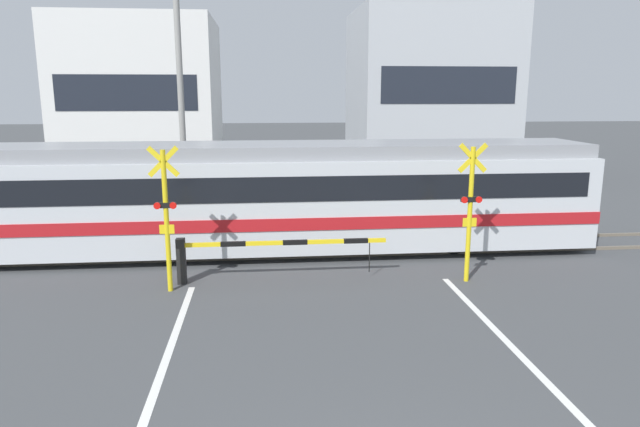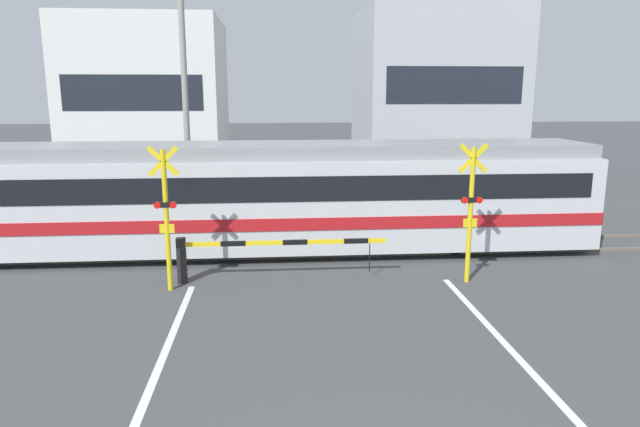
{
  "view_description": "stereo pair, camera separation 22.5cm",
  "coord_description": "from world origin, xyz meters",
  "px_view_note": "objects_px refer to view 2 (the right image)",
  "views": [
    {
      "loc": [
        -1.29,
        -4.11,
        4.36
      ],
      "look_at": [
        0.0,
        8.79,
        1.6
      ],
      "focal_mm": 32.0,
      "sensor_mm": 36.0,
      "label": 1
    },
    {
      "loc": [
        -1.07,
        -4.13,
        4.36
      ],
      "look_at": [
        0.0,
        8.79,
        1.6
      ],
      "focal_mm": 32.0,
      "sensor_mm": 36.0,
      "label": 2
    }
  ],
  "objects_px": {
    "commuter_train": "(230,195)",
    "crossing_signal_left": "(166,212)",
    "crossing_barrier_near": "(243,250)",
    "crossing_barrier_far": "(359,202)",
    "crossing_signal_right": "(471,207)",
    "pedestrian": "(269,179)"
  },
  "relations": [
    {
      "from": "commuter_train",
      "to": "crossing_signal_left",
      "type": "relative_size",
      "value": 6.09
    },
    {
      "from": "crossing_barrier_near",
      "to": "crossing_barrier_far",
      "type": "relative_size",
      "value": 1.0
    },
    {
      "from": "crossing_barrier_near",
      "to": "crossing_signal_right",
      "type": "distance_m",
      "value": 5.35
    },
    {
      "from": "crossing_signal_right",
      "to": "pedestrian",
      "type": "relative_size",
      "value": 1.91
    },
    {
      "from": "crossing_barrier_far",
      "to": "pedestrian",
      "type": "bearing_deg",
      "value": 127.62
    },
    {
      "from": "commuter_train",
      "to": "crossing_barrier_far",
      "type": "xyz_separation_m",
      "value": [
        4.04,
        3.26,
        -0.86
      ]
    },
    {
      "from": "crossing_barrier_far",
      "to": "pedestrian",
      "type": "height_order",
      "value": "pedestrian"
    },
    {
      "from": "commuter_train",
      "to": "pedestrian",
      "type": "xyz_separation_m",
      "value": [
        0.98,
        7.23,
        -0.64
      ]
    },
    {
      "from": "crossing_barrier_near",
      "to": "pedestrian",
      "type": "xyz_separation_m",
      "value": [
        0.54,
        9.75,
        0.22
      ]
    },
    {
      "from": "commuter_train",
      "to": "crossing_barrier_near",
      "type": "xyz_separation_m",
      "value": [
        0.44,
        -2.52,
        -0.86
      ]
    },
    {
      "from": "crossing_barrier_near",
      "to": "crossing_barrier_far",
      "type": "distance_m",
      "value": 6.81
    },
    {
      "from": "crossing_signal_left",
      "to": "crossing_signal_right",
      "type": "relative_size",
      "value": 1.0
    },
    {
      "from": "commuter_train",
      "to": "pedestrian",
      "type": "relative_size",
      "value": 11.66
    },
    {
      "from": "crossing_barrier_far",
      "to": "crossing_signal_right",
      "type": "height_order",
      "value": "crossing_signal_right"
    },
    {
      "from": "crossing_barrier_far",
      "to": "crossing_signal_right",
      "type": "distance_m",
      "value": 6.54
    },
    {
      "from": "commuter_train",
      "to": "crossing_signal_right",
      "type": "bearing_deg",
      "value": -27.86
    },
    {
      "from": "crossing_barrier_near",
      "to": "crossing_signal_right",
      "type": "xyz_separation_m",
      "value": [
        5.22,
        -0.48,
        1.04
      ]
    },
    {
      "from": "commuter_train",
      "to": "crossing_barrier_near",
      "type": "distance_m",
      "value": 2.7
    },
    {
      "from": "crossing_barrier_far",
      "to": "crossing_signal_left",
      "type": "bearing_deg",
      "value": -129.87
    },
    {
      "from": "commuter_train",
      "to": "crossing_signal_left",
      "type": "bearing_deg",
      "value": -111.49
    },
    {
      "from": "crossing_barrier_far",
      "to": "pedestrian",
      "type": "xyz_separation_m",
      "value": [
        -3.06,
        3.97,
        0.22
      ]
    },
    {
      "from": "crossing_signal_left",
      "to": "pedestrian",
      "type": "distance_m",
      "value": 10.48
    }
  ]
}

